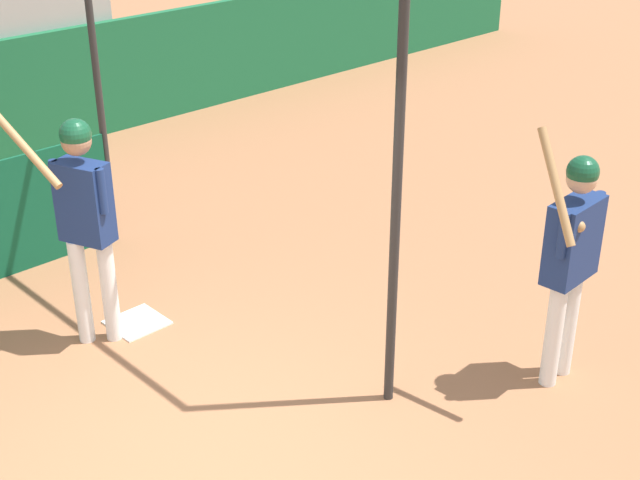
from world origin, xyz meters
TOP-DOWN VIEW (x-y plane):
  - ground_plane at (0.00, 0.00)m, footprint 60.00×60.00m
  - home_plate at (0.79, 1.92)m, footprint 0.44×0.44m
  - player_batter at (0.43, 1.93)m, footprint 0.63×0.74m
  - player_waiting at (2.69, -0.99)m, footprint 0.77×0.50m

SIDE VIEW (x-z plane):
  - ground_plane at x=0.00m, z-range 0.00..0.00m
  - home_plate at x=0.79m, z-range 0.00..0.02m
  - player_waiting at x=2.69m, z-range 0.08..2.15m
  - player_batter at x=0.43m, z-range 0.17..2.18m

